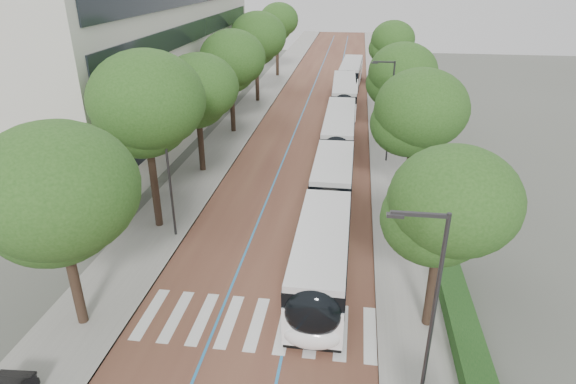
% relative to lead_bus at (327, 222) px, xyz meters
% --- Properties ---
extents(ground, '(160.00, 160.00, 0.00)m').
position_rel_lead_bus_xyz_m(ground, '(-2.82, -7.99, -1.63)').
color(ground, '#51544C').
rests_on(ground, ground).
extents(road, '(11.00, 140.00, 0.02)m').
position_rel_lead_bus_xyz_m(road, '(-2.82, 32.01, -1.62)').
color(road, brown).
rests_on(road, ground).
extents(sidewalk_left, '(4.00, 140.00, 0.12)m').
position_rel_lead_bus_xyz_m(sidewalk_left, '(-10.32, 32.01, -1.57)').
color(sidewalk_left, gray).
rests_on(sidewalk_left, ground).
extents(sidewalk_right, '(4.00, 140.00, 0.12)m').
position_rel_lead_bus_xyz_m(sidewalk_right, '(4.68, 32.01, -1.57)').
color(sidewalk_right, gray).
rests_on(sidewalk_right, ground).
extents(kerb_left, '(0.20, 140.00, 0.14)m').
position_rel_lead_bus_xyz_m(kerb_left, '(-8.42, 32.01, -1.57)').
color(kerb_left, gray).
rests_on(kerb_left, ground).
extents(kerb_right, '(0.20, 140.00, 0.14)m').
position_rel_lead_bus_xyz_m(kerb_right, '(2.78, 32.01, -1.57)').
color(kerb_right, gray).
rests_on(kerb_right, ground).
extents(zebra_crossing, '(10.55, 3.60, 0.01)m').
position_rel_lead_bus_xyz_m(zebra_crossing, '(-2.62, -6.99, -1.60)').
color(zebra_crossing, silver).
rests_on(zebra_crossing, ground).
extents(lane_line_left, '(0.12, 126.00, 0.01)m').
position_rel_lead_bus_xyz_m(lane_line_left, '(-4.42, 32.01, -1.60)').
color(lane_line_left, '#2271AE').
rests_on(lane_line_left, road).
extents(lane_line_right, '(0.12, 126.00, 0.01)m').
position_rel_lead_bus_xyz_m(lane_line_right, '(-1.22, 32.01, -1.60)').
color(lane_line_right, '#2271AE').
rests_on(lane_line_right, road).
extents(office_building, '(18.11, 40.00, 14.00)m').
position_rel_lead_bus_xyz_m(office_building, '(-22.29, 20.01, 5.37)').
color(office_building, beige).
rests_on(office_building, ground).
extents(hedge, '(1.20, 14.00, 0.80)m').
position_rel_lead_bus_xyz_m(hedge, '(6.28, -7.99, -1.11)').
color(hedge, '#143B15').
rests_on(hedge, sidewalk_right).
extents(streetlight_near, '(1.82, 0.20, 8.00)m').
position_rel_lead_bus_xyz_m(streetlight_near, '(3.80, -10.99, 3.19)').
color(streetlight_near, '#2F2F32').
rests_on(streetlight_near, sidewalk_right).
extents(streetlight_far, '(1.82, 0.20, 8.00)m').
position_rel_lead_bus_xyz_m(streetlight_far, '(3.80, 14.01, 3.19)').
color(streetlight_far, '#2F2F32').
rests_on(streetlight_far, sidewalk_right).
extents(lamp_post_left, '(0.14, 0.14, 8.00)m').
position_rel_lead_bus_xyz_m(lamp_post_left, '(-8.92, 0.01, 2.49)').
color(lamp_post_left, '#2F2F32').
rests_on(lamp_post_left, sidewalk_left).
extents(trees_left, '(6.38, 60.88, 10.06)m').
position_rel_lead_bus_xyz_m(trees_left, '(-10.32, 15.45, 5.05)').
color(trees_left, black).
rests_on(trees_left, ground).
extents(trees_right, '(6.01, 47.08, 8.54)m').
position_rel_lead_bus_xyz_m(trees_right, '(4.88, 14.05, 4.25)').
color(trees_right, black).
rests_on(trees_right, ground).
extents(lead_bus, '(2.60, 18.41, 3.20)m').
position_rel_lead_bus_xyz_m(lead_bus, '(0.00, 0.00, 0.00)').
color(lead_bus, black).
rests_on(lead_bus, ground).
extents(bus_queued_0, '(2.58, 12.41, 3.20)m').
position_rel_lead_bus_xyz_m(bus_queued_0, '(-0.01, 15.95, -0.00)').
color(bus_queued_0, white).
rests_on(bus_queued_0, ground).
extents(bus_queued_1, '(2.86, 12.46, 3.20)m').
position_rel_lead_bus_xyz_m(bus_queued_1, '(-0.04, 29.27, -0.00)').
color(bus_queued_1, white).
rests_on(bus_queued_1, ground).
extents(bus_queued_2, '(3.05, 12.49, 3.20)m').
position_rel_lead_bus_xyz_m(bus_queued_2, '(0.45, 41.44, -0.00)').
color(bus_queued_2, white).
rests_on(bus_queued_2, ground).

